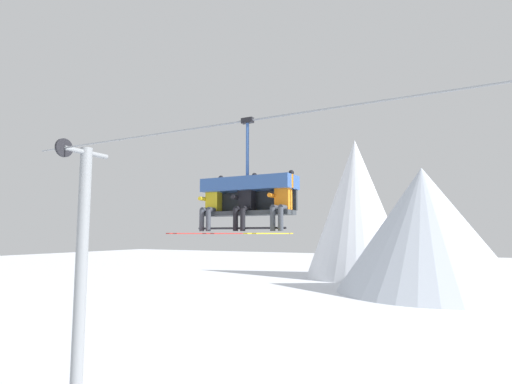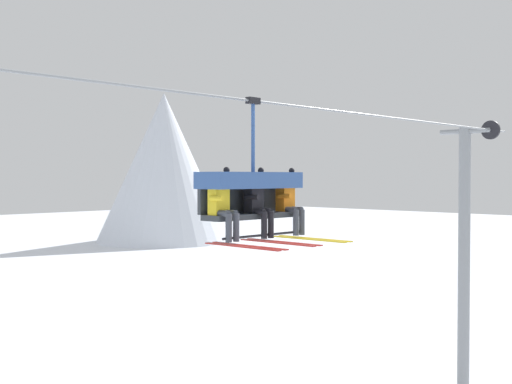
# 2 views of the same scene
# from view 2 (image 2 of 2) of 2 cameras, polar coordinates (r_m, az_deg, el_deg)

# --- Properties ---
(mountain_peak_east) EXTENTS (13.79, 13.79, 15.26)m
(mountain_peak_east) POSITION_cam_2_polar(r_m,az_deg,el_deg) (66.67, -8.17, 2.19)
(mountain_peak_east) COLOR silver
(mountain_peak_east) RESTS_ON ground_plane
(lift_tower_far) EXTENTS (0.36, 1.88, 8.34)m
(lift_tower_far) POSITION_cam_2_polar(r_m,az_deg,el_deg) (20.70, 18.06, -5.19)
(lift_tower_far) COLOR gray
(lift_tower_far) RESTS_ON ground_plane
(lift_cable) EXTENTS (18.36, 0.05, 0.05)m
(lift_cable) POSITION_cam_2_polar(r_m,az_deg,el_deg) (13.24, 5.67, 7.36)
(lift_cable) COLOR gray
(chairlift_chair) EXTENTS (2.17, 0.74, 2.51)m
(chairlift_chair) POSITION_cam_2_polar(r_m,az_deg,el_deg) (11.75, -0.52, 0.38)
(chairlift_chair) COLOR #33383D
(skier_yellow) EXTENTS (0.48, 1.70, 1.34)m
(skier_yellow) POSITION_cam_2_polar(r_m,az_deg,el_deg) (10.99, -2.89, -1.14)
(skier_yellow) COLOR yellow
(skier_black) EXTENTS (0.48, 1.70, 1.34)m
(skier_black) POSITION_cam_2_polar(r_m,az_deg,el_deg) (11.61, 0.25, -1.00)
(skier_black) COLOR black
(skier_orange) EXTENTS (0.48, 1.70, 1.34)m
(skier_orange) POSITION_cam_2_polar(r_m,az_deg,el_deg) (12.25, 3.06, -0.88)
(skier_orange) COLOR orange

